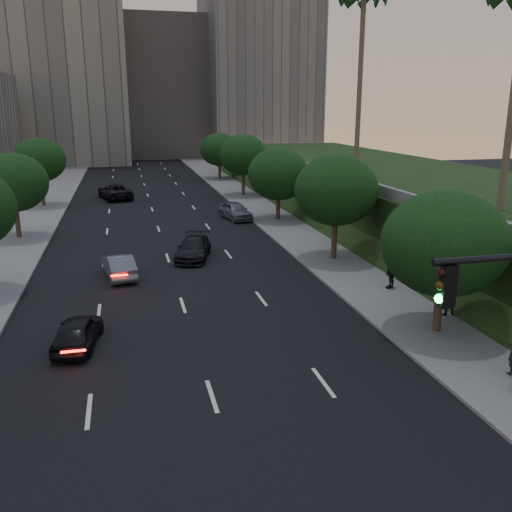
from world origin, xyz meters
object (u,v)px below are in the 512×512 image
object	(u,v)px
sedan_near_left	(78,332)
pedestrian_c	(391,272)
sedan_mid_left	(119,266)
sedan_near_right	(193,248)
sedan_far_right	(235,211)
pedestrian_b	(447,297)
sedan_far_left	(115,191)

from	to	relation	value
sedan_near_left	pedestrian_c	distance (m)	16.06
sedan_mid_left	sedan_near_right	xyz separation A→B (m)	(4.64, 3.01, 0.01)
sedan_near_left	sedan_near_right	distance (m)	13.80
sedan_mid_left	sedan_far_right	distance (m)	17.90
pedestrian_b	pedestrian_c	size ratio (longest dim) A/B	0.99
sedan_far_left	sedan_mid_left	bearing A→B (deg)	77.26
sedan_near_left	pedestrian_b	xyz separation A→B (m)	(16.37, -0.70, 0.37)
sedan_far_right	pedestrian_c	distance (m)	21.25
sedan_near_right	pedestrian_b	xyz separation A→B (m)	(10.08, -12.98, 0.34)
sedan_far_right	sedan_far_left	bearing A→B (deg)	116.03
sedan_near_left	sedan_mid_left	size ratio (longest dim) A/B	0.93
sedan_far_right	pedestrian_c	size ratio (longest dim) A/B	2.54
sedan_far_right	pedestrian_b	world-z (taller)	pedestrian_b
sedan_far_right	pedestrian_b	xyz separation A→B (m)	(4.86, -24.92, 0.26)
sedan_far_left	sedan_near_right	bearing A→B (deg)	87.55
sedan_mid_left	pedestrian_c	distance (m)	15.23
sedan_mid_left	sedan_far_left	size ratio (longest dim) A/B	0.69
sedan_far_left	pedestrian_b	world-z (taller)	pedestrian_b
sedan_near_right	pedestrian_c	bearing A→B (deg)	-27.53
pedestrian_b	sedan_mid_left	bearing A→B (deg)	-34.95
sedan_mid_left	sedan_near_left	bearing A→B (deg)	71.17
sedan_near_left	sedan_near_right	size ratio (longest dim) A/B	0.81
sedan_near_left	pedestrian_b	bearing A→B (deg)	-173.62
pedestrian_b	sedan_near_left	bearing A→B (deg)	-3.28
sedan_near_left	sedan_far_right	size ratio (longest dim) A/B	0.85
pedestrian_b	sedan_far_left	bearing A→B (deg)	-69.42
sedan_near_left	sedan_far_right	bearing A→B (deg)	-106.61
sedan_far_right	pedestrian_b	size ratio (longest dim) A/B	2.57
sedan_far_left	pedestrian_c	bearing A→B (deg)	99.06
sedan_near_left	sedan_mid_left	world-z (taller)	sedan_mid_left
sedan_mid_left	sedan_near_right	bearing A→B (deg)	-155.74
sedan_near_left	pedestrian_b	size ratio (longest dim) A/B	2.18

